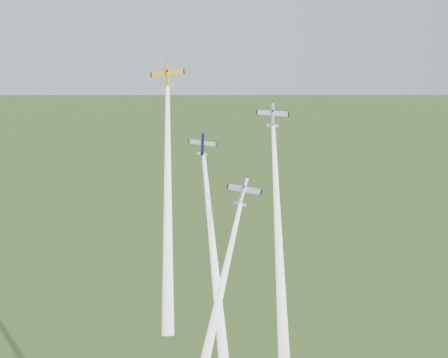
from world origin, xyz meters
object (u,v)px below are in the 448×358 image
plane_navy (203,145)px  plane_silver_low (243,192)px  plane_yellow (168,75)px  plane_silver_right (273,115)px

plane_navy → plane_silver_low: (9.02, -16.79, -7.64)m
plane_navy → plane_silver_low: bearing=-68.1°
plane_yellow → plane_silver_right: size_ratio=1.00×
plane_yellow → plane_navy: size_ratio=1.15×
plane_yellow → plane_silver_right: (26.50, 0.14, -10.29)m
plane_silver_low → plane_navy: bearing=143.2°
plane_silver_low → plane_silver_right: bearing=87.2°
plane_yellow → plane_navy: bearing=-1.4°
plane_navy → plane_silver_right: size_ratio=0.87×
plane_yellow → plane_silver_low: 35.17m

